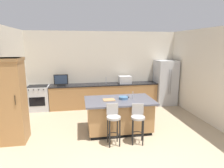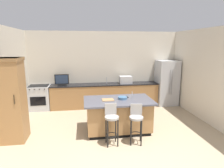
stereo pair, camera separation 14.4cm
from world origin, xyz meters
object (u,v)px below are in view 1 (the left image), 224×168
at_px(kitchen_island, 119,115).
at_px(range_oven, 39,98).
at_px(tv_remote, 128,97).
at_px(cutting_board, 109,100).
at_px(refrigerator, 165,82).
at_px(tv_monitor, 61,81).
at_px(bar_stool_right, 138,120).
at_px(fruit_bowl, 123,98).
at_px(bar_stool_left, 113,121).
at_px(microwave, 125,80).
at_px(cabinet_tower, 12,100).

xyz_separation_m(kitchen_island, range_oven, (-2.59, 2.24, -0.01)).
bearing_deg(tv_remote, cutting_board, -163.66).
distance_m(refrigerator, tv_monitor, 4.13).
xyz_separation_m(kitchen_island, bar_stool_right, (0.31, -0.73, 0.12)).
bearing_deg(tv_remote, bar_stool_right, -92.95).
relative_size(bar_stool_right, fruit_bowl, 3.81).
relative_size(range_oven, bar_stool_left, 0.92).
relative_size(bar_stool_right, cutting_board, 3.03).
relative_size(tv_monitor, fruit_bowl, 2.01).
relative_size(fruit_bowl, cutting_board, 0.80).
height_order(kitchen_island, tv_monitor, tv_monitor).
distance_m(bar_stool_left, fruit_bowl, 0.93).
bearing_deg(refrigerator, microwave, 177.83).
bearing_deg(cutting_board, kitchen_island, -0.95).
xyz_separation_m(microwave, cutting_board, (-0.99, -2.24, -0.13)).
xyz_separation_m(range_oven, bar_stool_right, (2.90, -2.98, 0.12)).
height_order(cabinet_tower, tv_remote, cabinet_tower).
distance_m(fruit_bowl, cutting_board, 0.42).
distance_m(kitchen_island, tv_monitor, 2.87).
height_order(refrigerator, tv_remote, refrigerator).
xyz_separation_m(range_oven, tv_monitor, (0.85, -0.05, 0.64)).
height_order(cabinet_tower, cutting_board, cabinet_tower).
bearing_deg(bar_stool_right, microwave, 95.55).
distance_m(bar_stool_right, cutting_board, 1.01).
height_order(kitchen_island, cabinet_tower, cabinet_tower).
bearing_deg(kitchen_island, microwave, 72.68).
relative_size(tv_remote, cutting_board, 0.53).
bearing_deg(bar_stool_left, fruit_bowl, 57.80).
height_order(bar_stool_right, tv_remote, bar_stool_right).
relative_size(microwave, fruit_bowl, 1.87).
height_order(fruit_bowl, tv_remote, fruit_bowl).
xyz_separation_m(refrigerator, cutting_board, (-2.67, -2.18, 0.03)).
relative_size(microwave, bar_stool_left, 0.48).
distance_m(cabinet_tower, bar_stool_left, 2.54).
relative_size(refrigerator, range_oven, 1.93).
relative_size(microwave, tv_monitor, 0.93).
bearing_deg(refrigerator, tv_remote, -136.83).
xyz_separation_m(refrigerator, range_oven, (-4.97, 0.06, -0.43)).
distance_m(bar_stool_left, cutting_board, 0.78).
height_order(refrigerator, tv_monitor, refrigerator).
bearing_deg(fruit_bowl, microwave, 75.49).
relative_size(kitchen_island, tv_monitor, 3.67).
bearing_deg(bar_stool_left, tv_remote, 54.90).
bearing_deg(cutting_board, microwave, 66.19).
bearing_deg(range_oven, tv_remote, -35.07).
bearing_deg(tv_monitor, refrigerator, -0.17).
bearing_deg(fruit_bowl, kitchen_island, -162.23).
xyz_separation_m(range_oven, cutting_board, (2.30, -2.24, 0.47)).
xyz_separation_m(tv_remote, cutting_board, (-0.58, -0.22, -0.00)).
height_order(kitchen_island, fruit_bowl, fruit_bowl).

